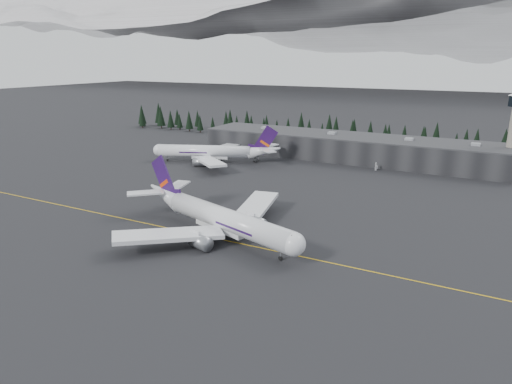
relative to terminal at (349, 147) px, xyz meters
The scene contains 9 objects.
ground 125.16m from the terminal, 90.00° to the right, with size 1400.00×1400.00×0.00m, color black.
taxiline 127.16m from the terminal, 90.00° to the right, with size 400.00×0.40×0.02m, color gold.
terminal is the anchor object (origin of this frame).
treeline 37.02m from the terminal, 90.00° to the left, with size 360.00×20.00×15.00m, color black.
mountain_ridge 875.02m from the terminal, 90.00° to the left, with size 4400.00×900.00×420.00m, color white, non-canonical shape.
jet_main 123.94m from the terminal, 91.79° to the right, with size 68.32×61.78×20.58m.
jet_parked 70.86m from the terminal, 145.29° to the right, with size 64.15×57.15×19.60m.
gse_vehicle_a 50.25m from the terminal, 143.81° to the right, with size 2.44×5.29×1.47m, color silver.
gse_vehicle_b 27.50m from the terminal, 44.39° to the right, with size 1.59×3.95×1.35m, color white.
Camera 1 is at (68.62, -108.21, 52.10)m, focal length 32.00 mm.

